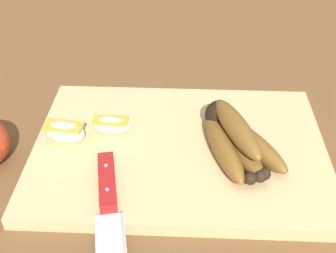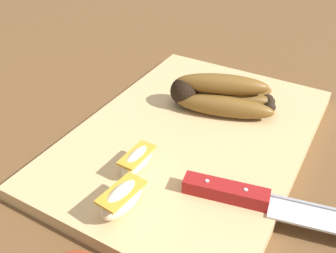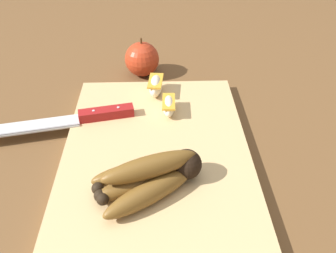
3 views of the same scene
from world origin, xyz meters
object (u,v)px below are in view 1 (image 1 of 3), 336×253
chefs_knife (106,211)px  apple_wedge_middle (108,125)px  apple_wedge_near (62,132)px  banana_bunch (232,138)px

chefs_knife → apple_wedge_middle: apple_wedge_middle is taller
apple_wedge_near → apple_wedge_middle: (0.07, 0.02, -0.00)m
banana_bunch → apple_wedge_middle: banana_bunch is taller
banana_bunch → apple_wedge_near: (-0.25, 0.01, -0.00)m
banana_bunch → chefs_knife: 0.21m
chefs_knife → apple_wedge_middle: (-0.02, 0.16, 0.01)m
apple_wedge_middle → apple_wedge_near: bearing=-160.0°
banana_bunch → chefs_knife: bearing=-141.4°
banana_bunch → apple_wedge_near: bearing=178.5°
apple_wedge_near → apple_wedge_middle: 0.07m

